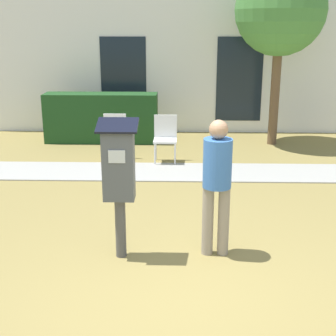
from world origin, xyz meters
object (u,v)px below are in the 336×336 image
Objects in this scene: person_standing at (217,178)px; outdoor_chair_left at (114,133)px; parking_meter at (118,172)px; outdoor_chair_middle at (165,135)px.

outdoor_chair_left is at bearing 152.42° from person_standing.
parking_meter is 1.77× the size of outdoor_chair_left.
parking_meter reaches higher than person_standing.
parking_meter is 1.01× the size of person_standing.
person_standing is at bearing -72.13° from outdoor_chair_middle.
parking_meter is at bearing -136.06° from person_standing.
outdoor_chair_middle is at bearing 84.57° from parking_meter.
parking_meter is 1.77× the size of outdoor_chair_middle.
outdoor_chair_left is at bearing -177.60° from outdoor_chair_middle.
parking_meter reaches higher than outdoor_chair_left.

